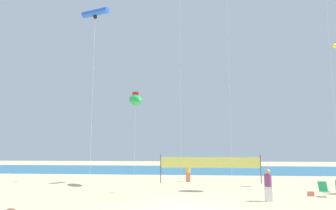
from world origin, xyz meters
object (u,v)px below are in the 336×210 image
beach_handbag (311,194)px  beachgoer_plum_shirt (268,184)px  folding_beach_chair (324,189)px  kite_blue_tube (95,13)px  beachgoer_mustard_shirt (188,171)px  kite_green_inflatable (135,100)px  volleyball_net (210,164)px

beach_handbag → beachgoer_plum_shirt: bearing=-142.9°
folding_beach_chair → kite_blue_tube: (-13.97, -2.27, 10.93)m
beachgoer_mustard_shirt → folding_beach_chair: bearing=157.1°
beachgoer_plum_shirt → beachgoer_mustard_shirt: size_ratio=0.99×
folding_beach_chair → kite_blue_tube: size_ratio=0.08×
folding_beach_chair → kite_green_inflatable: size_ratio=0.12×
beachgoer_plum_shirt → folding_beach_chair: size_ratio=1.99×
beachgoer_mustard_shirt → volleyball_net: 2.26m
beachgoer_plum_shirt → kite_green_inflatable: kite_green_inflatable is taller
beachgoer_plum_shirt → volleyball_net: bearing=62.3°
kite_green_inflatable → folding_beach_chair: bearing=-20.5°
beachgoer_plum_shirt → beach_handbag: 3.84m
volleyball_net → kite_blue_tube: size_ratio=0.74×
folding_beach_chair → kite_blue_tube: kite_blue_tube is taller
folding_beach_chair → kite_green_inflatable: (-12.79, 4.79, 6.44)m
beach_handbag → kite_green_inflatable: 14.58m
folding_beach_chair → kite_green_inflatable: bearing=-167.7°
kite_blue_tube → kite_green_inflatable: kite_blue_tube is taller
kite_blue_tube → kite_green_inflatable: bearing=80.5°
beach_handbag → volleyball_net: bearing=131.0°
beach_handbag → kite_green_inflatable: bearing=158.8°
beachgoer_mustard_shirt → kite_blue_tube: (-5.38, -10.19, 10.45)m
beach_handbag → kite_blue_tube: kite_blue_tube is taller
beachgoer_plum_shirt → beach_handbag: beachgoer_plum_shirt is taller
kite_green_inflatable → beachgoer_mustard_shirt: bearing=36.6°
volleyball_net → beach_handbag: 9.16m
folding_beach_chair → beach_handbag: folding_beach_chair is taller
beachgoer_mustard_shirt → beach_handbag: beachgoer_mustard_shirt is taller
beachgoer_plum_shirt → beachgoer_mustard_shirt: (-4.85, 10.05, 0.01)m
folding_beach_chair → kite_green_inflatable: 15.10m
kite_green_inflatable → kite_blue_tube: bearing=-99.5°
volleyball_net → kite_blue_tube: (-7.30, -9.21, 9.76)m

